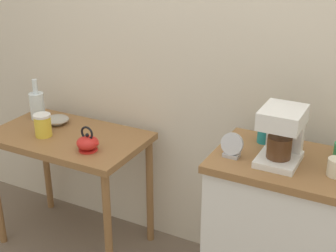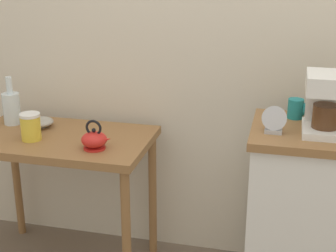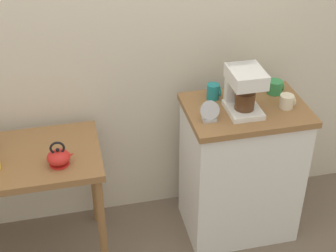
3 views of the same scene
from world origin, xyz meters
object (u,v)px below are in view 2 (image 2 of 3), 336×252
at_px(bowl_stoneware, 39,122).
at_px(teakettle, 95,139).
at_px(table_clock, 274,121).
at_px(canister_enamel, 31,127).
at_px(coffee_maker, 327,100).
at_px(glass_carafe_vase, 11,107).
at_px(mug_dark_teal, 296,109).

height_order(bowl_stoneware, teakettle, teakettle).
bearing_deg(teakettle, table_clock, 1.10).
bearing_deg(canister_enamel, coffee_maker, 1.82).
bearing_deg(glass_carafe_vase, table_clock, -9.02).
bearing_deg(glass_carafe_vase, canister_enamel, -42.31).
bearing_deg(canister_enamel, bowl_stoneware, 105.82).
xyz_separation_m(teakettle, glass_carafe_vase, (-0.56, 0.23, 0.05)).
relative_size(glass_carafe_vase, mug_dark_teal, 2.83).
distance_m(teakettle, coffee_maker, 1.05).
height_order(teakettle, coffee_maker, coffee_maker).
relative_size(bowl_stoneware, mug_dark_teal, 1.65).
relative_size(coffee_maker, mug_dark_teal, 2.85).
relative_size(teakettle, table_clock, 1.26).
bearing_deg(canister_enamel, table_clock, -1.14).
distance_m(glass_carafe_vase, coffee_maker, 1.60).
relative_size(canister_enamel, mug_dark_teal, 1.48).
height_order(glass_carafe_vase, mug_dark_teal, glass_carafe_vase).
bearing_deg(glass_carafe_vase, teakettle, -22.62).
distance_m(canister_enamel, mug_dark_teal, 1.27).
relative_size(teakettle, mug_dark_teal, 1.63).
height_order(glass_carafe_vase, table_clock, table_clock).
height_order(glass_carafe_vase, coffee_maker, coffee_maker).
bearing_deg(canister_enamel, teakettle, -6.36).
xyz_separation_m(canister_enamel, table_clock, (1.16, -0.02, 0.13)).
bearing_deg(coffee_maker, table_clock, -162.27).
bearing_deg(canister_enamel, mug_dark_teal, 9.19).
height_order(coffee_maker, table_clock, coffee_maker).
xyz_separation_m(bowl_stoneware, table_clock, (1.21, -0.20, 0.17)).
bearing_deg(teakettle, glass_carafe_vase, 157.38).
bearing_deg(coffee_maker, mug_dark_teal, 126.64).
relative_size(bowl_stoneware, glass_carafe_vase, 0.58).
bearing_deg(table_clock, canister_enamel, 178.86).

